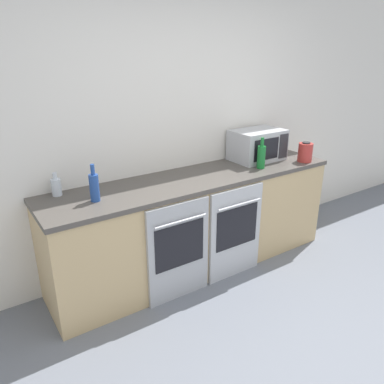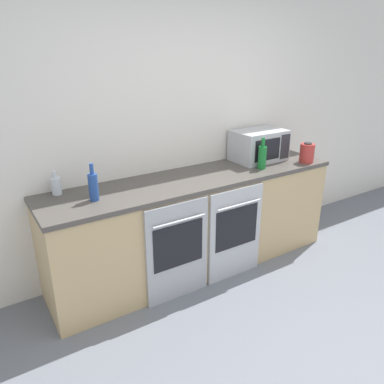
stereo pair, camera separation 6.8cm
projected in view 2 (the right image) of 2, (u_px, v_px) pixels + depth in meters
The scene contains 10 objects.
ground_plane at pixel (333, 380), 2.40m from camera, with size 16.00×16.00×0.00m, color slate.
wall_back at pixel (177, 127), 3.46m from camera, with size 10.00×0.06×2.60m.
counter_back at pixel (196, 223), 3.50m from camera, with size 2.78×0.65×0.92m.
oven_left at pixel (178, 251), 3.05m from camera, with size 0.57×0.06×0.86m.
oven_right at pixel (235, 233), 3.35m from camera, with size 0.57×0.06×0.86m.
microwave at pixel (259, 145), 3.77m from camera, with size 0.52×0.36×0.31m.
bottle_green at pixel (262, 157), 3.52m from camera, with size 0.08×0.08×0.30m.
bottle_clear at pixel (56, 185), 2.91m from camera, with size 0.08×0.08×0.19m.
bottle_blue at pixel (93, 186), 2.78m from camera, with size 0.07×0.07×0.29m.
kettle at pixel (307, 153), 3.72m from camera, with size 0.14×0.14×0.20m.
Camera 2 is at (-1.73, -1.03, 1.99)m, focal length 35.00 mm.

